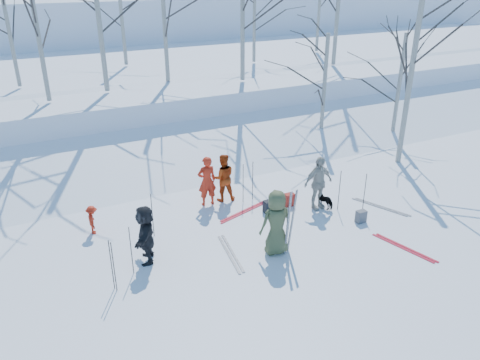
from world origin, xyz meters
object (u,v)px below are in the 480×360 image
skier_red_north (207,181)px  skier_red_seated (93,220)px  backpack_grey (361,217)px  skier_cream_east (318,183)px  skier_grey_west (146,234)px  backpack_red (289,200)px  skier_redor_behind (223,178)px  dog (325,199)px  backpack_dark (269,207)px  skier_olive_center (276,223)px

skier_red_north → skier_red_seated: skier_red_north is taller
backpack_grey → skier_cream_east: bearing=115.6°
skier_red_seated → skier_grey_west: 2.30m
backpack_red → skier_redor_behind: bearing=142.6°
dog → skier_redor_behind: bearing=-53.9°
skier_grey_west → skier_cream_east: bearing=113.3°
skier_red_seated → skier_cream_east: skier_cream_east is taller
skier_red_seated → skier_grey_west: skier_grey_west is taller
skier_grey_west → backpack_grey: bearing=100.6°
skier_red_north → backpack_dark: 2.13m
skier_redor_behind → skier_cream_east: skier_cream_east is taller
backpack_red → backpack_dark: backpack_red is taller
skier_olive_center → dog: bearing=-147.2°
skier_grey_west → backpack_dark: (4.16, 0.87, -0.59)m
skier_olive_center → backpack_dark: 2.36m
skier_redor_behind → skier_grey_west: bearing=49.9°
backpack_dark → skier_cream_east: bearing=-15.4°
backpack_red → skier_red_seated: bearing=169.9°
skier_grey_west → backpack_red: 5.10m
skier_olive_center → backpack_grey: (3.13, 0.25, -0.72)m
skier_redor_behind → skier_red_seated: bearing=18.1°
skier_cream_east → backpack_dark: bearing=162.9°
skier_cream_east → backpack_red: 1.10m
skier_redor_behind → skier_red_seated: size_ratio=1.85×
skier_olive_center → backpack_dark: (0.97, 2.03, -0.71)m
skier_red_north → skier_grey_west: size_ratio=1.05×
backpack_red → skier_olive_center: bearing=-129.7°
skier_grey_west → backpack_dark: skier_grey_west is taller
skier_red_north → dog: 3.83m
skier_red_north → backpack_dark: bearing=142.2°
skier_cream_east → skier_red_north: bearing=147.9°
skier_redor_behind → skier_grey_west: skier_redor_behind is taller
dog → skier_olive_center: bearing=10.7°
skier_olive_center → skier_red_north: (-0.55, 3.39, -0.08)m
skier_olive_center → backpack_red: 2.87m
backpack_dark → skier_red_seated: bearing=167.2°
skier_red_seated → backpack_red: 6.06m
skier_redor_behind → skier_red_seated: 4.26m
backpack_dark → backpack_red: bearing=7.5°
skier_red_north → dog: size_ratio=2.54×
skier_red_north → skier_redor_behind: 0.60m
backpack_grey → backpack_dark: (-2.16, 1.78, 0.01)m
skier_olive_center → dog: size_ratio=2.77×
skier_cream_east → backpack_dark: skier_cream_east is taller
skier_olive_center → backpack_dark: size_ratio=4.55×
skier_red_seated → backpack_grey: skier_red_seated is taller
dog → backpack_grey: 1.33m
backpack_dark → skier_grey_west: bearing=-168.2°
skier_cream_east → skier_grey_west: size_ratio=1.10×
skier_redor_behind → dog: size_ratio=2.45×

